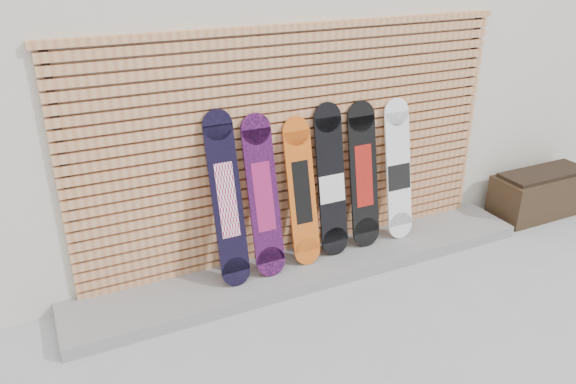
{
  "coord_description": "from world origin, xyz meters",
  "views": [
    {
      "loc": [
        -2.35,
        -3.42,
        2.95
      ],
      "look_at": [
        -0.35,
        0.75,
        0.85
      ],
      "focal_mm": 35.0,
      "sensor_mm": 36.0,
      "label": 1
    }
  ],
  "objects_px": {
    "snowboard_3": "(331,182)",
    "snowboard_1": "(263,197)",
    "snowboard_0": "(227,200)",
    "snowboard_2": "(302,192)",
    "snowboard_4": "(364,176)",
    "snowboard_5": "(398,171)",
    "planter_box": "(541,193)"
  },
  "relations": [
    {
      "from": "snowboard_2",
      "to": "snowboard_4",
      "type": "bearing_deg",
      "value": 2.04
    },
    {
      "from": "snowboard_3",
      "to": "snowboard_5",
      "type": "bearing_deg",
      "value": 0.14
    },
    {
      "from": "snowboard_2",
      "to": "snowboard_5",
      "type": "distance_m",
      "value": 1.1
    },
    {
      "from": "snowboard_2",
      "to": "snowboard_4",
      "type": "relative_size",
      "value": 0.96
    },
    {
      "from": "snowboard_4",
      "to": "snowboard_2",
      "type": "bearing_deg",
      "value": -177.96
    },
    {
      "from": "planter_box",
      "to": "snowboard_2",
      "type": "height_order",
      "value": "snowboard_2"
    },
    {
      "from": "snowboard_3",
      "to": "snowboard_1",
      "type": "bearing_deg",
      "value": -177.11
    },
    {
      "from": "snowboard_1",
      "to": "snowboard_0",
      "type": "bearing_deg",
      "value": -179.09
    },
    {
      "from": "snowboard_0",
      "to": "snowboard_1",
      "type": "xyz_separation_m",
      "value": [
        0.34,
        0.01,
        -0.04
      ]
    },
    {
      "from": "planter_box",
      "to": "snowboard_4",
      "type": "distance_m",
      "value": 2.42
    },
    {
      "from": "snowboard_1",
      "to": "snowboard_3",
      "type": "height_order",
      "value": "snowboard_3"
    },
    {
      "from": "planter_box",
      "to": "snowboard_4",
      "type": "bearing_deg",
      "value": 175.99
    },
    {
      "from": "snowboard_1",
      "to": "snowboard_3",
      "type": "bearing_deg",
      "value": 2.89
    },
    {
      "from": "snowboard_1",
      "to": "snowboard_5",
      "type": "height_order",
      "value": "snowboard_1"
    },
    {
      "from": "snowboard_4",
      "to": "snowboard_5",
      "type": "relative_size",
      "value": 1.01
    },
    {
      "from": "snowboard_0",
      "to": "snowboard_4",
      "type": "relative_size",
      "value": 1.07
    },
    {
      "from": "snowboard_3",
      "to": "snowboard_5",
      "type": "relative_size",
      "value": 1.03
    },
    {
      "from": "snowboard_1",
      "to": "snowboard_3",
      "type": "xyz_separation_m",
      "value": [
        0.72,
        0.04,
        -0.0
      ]
    },
    {
      "from": "snowboard_0",
      "to": "snowboard_2",
      "type": "relative_size",
      "value": 1.12
    },
    {
      "from": "snowboard_3",
      "to": "snowboard_5",
      "type": "xyz_separation_m",
      "value": [
        0.77,
        0.0,
        -0.02
      ]
    },
    {
      "from": "snowboard_0",
      "to": "snowboard_2",
      "type": "xyz_separation_m",
      "value": [
        0.74,
        0.02,
        -0.08
      ]
    },
    {
      "from": "snowboard_4",
      "to": "snowboard_5",
      "type": "height_order",
      "value": "snowboard_4"
    },
    {
      "from": "snowboard_0",
      "to": "snowboard_2",
      "type": "bearing_deg",
      "value": 1.86
    },
    {
      "from": "snowboard_0",
      "to": "snowboard_3",
      "type": "bearing_deg",
      "value": 2.25
    },
    {
      "from": "planter_box",
      "to": "snowboard_0",
      "type": "distance_m",
      "value": 3.83
    },
    {
      "from": "snowboard_0",
      "to": "snowboard_2",
      "type": "height_order",
      "value": "snowboard_0"
    },
    {
      "from": "planter_box",
      "to": "snowboard_2",
      "type": "bearing_deg",
      "value": 177.36
    },
    {
      "from": "snowboard_3",
      "to": "snowboard_4",
      "type": "xyz_separation_m",
      "value": [
        0.36,
        0.01,
        -0.0
      ]
    },
    {
      "from": "snowboard_3",
      "to": "snowboard_4",
      "type": "distance_m",
      "value": 0.37
    },
    {
      "from": "snowboard_0",
      "to": "snowboard_3",
      "type": "distance_m",
      "value": 1.06
    },
    {
      "from": "snowboard_2",
      "to": "snowboard_3",
      "type": "height_order",
      "value": "snowboard_3"
    },
    {
      "from": "snowboard_5",
      "to": "snowboard_4",
      "type": "bearing_deg",
      "value": 179.3
    }
  ]
}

